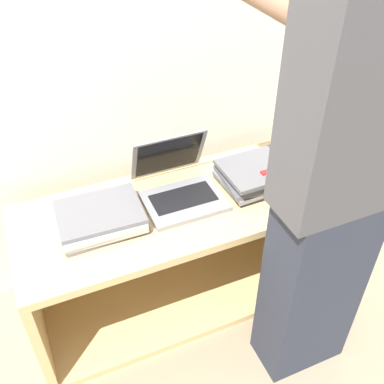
{
  "coord_description": "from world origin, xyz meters",
  "views": [
    {
      "loc": [
        -0.53,
        -1.04,
        1.77
      ],
      "look_at": [
        0.0,
        0.19,
        0.69
      ],
      "focal_mm": 42.0,
      "sensor_mm": 36.0,
      "label": 1
    }
  ],
  "objects_px": {
    "laptop_open": "(179,186)",
    "laptop_stack_left": "(100,218)",
    "person": "(334,191)",
    "laptop_stack_right": "(259,174)"
  },
  "relations": [
    {
      "from": "person",
      "to": "laptop_open",
      "type": "bearing_deg",
      "value": 121.07
    },
    {
      "from": "laptop_open",
      "to": "laptop_stack_left",
      "type": "xyz_separation_m",
      "value": [
        -0.35,
        -0.05,
        -0.01
      ]
    },
    {
      "from": "laptop_open",
      "to": "laptop_stack_left",
      "type": "height_order",
      "value": "laptop_open"
    },
    {
      "from": "laptop_stack_right",
      "to": "person",
      "type": "relative_size",
      "value": 0.2
    },
    {
      "from": "laptop_open",
      "to": "laptop_stack_right",
      "type": "xyz_separation_m",
      "value": [
        0.35,
        -0.06,
        -0.0
      ]
    },
    {
      "from": "laptop_stack_left",
      "to": "laptop_open",
      "type": "bearing_deg",
      "value": 8.88
    },
    {
      "from": "person",
      "to": "laptop_stack_left",
      "type": "bearing_deg",
      "value": 144.55
    },
    {
      "from": "laptop_stack_left",
      "to": "person",
      "type": "xyz_separation_m",
      "value": [
        0.67,
        -0.48,
        0.28
      ]
    },
    {
      "from": "laptop_stack_right",
      "to": "person",
      "type": "xyz_separation_m",
      "value": [
        -0.03,
        -0.47,
        0.27
      ]
    },
    {
      "from": "laptop_open",
      "to": "laptop_stack_left",
      "type": "distance_m",
      "value": 0.35
    }
  ]
}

